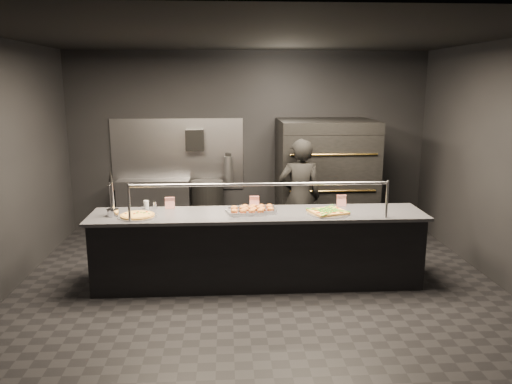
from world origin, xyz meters
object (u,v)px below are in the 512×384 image
slider_tray_a (247,210)px  trash_bin (208,207)px  service_counter (258,248)px  square_pizza (328,212)px  prep_shelf (155,206)px  worker (300,197)px  beer_tap (112,203)px  pizza_oven (325,179)px  fire_extinguisher (228,169)px  slider_tray_b (258,209)px  towel_dispenser (195,140)px  round_pizza (137,216)px

slider_tray_a → trash_bin: slider_tray_a is taller
service_counter → square_pizza: (0.85, -0.07, 0.47)m
prep_shelf → square_pizza: bearing=-44.3°
slider_tray_a → square_pizza: 0.99m
prep_shelf → worker: bearing=-28.3°
beer_tap → square_pizza: (2.60, -0.04, -0.14)m
pizza_oven → service_counter: bearing=-122.3°
service_counter → prep_shelf: 2.82m
fire_extinguisher → square_pizza: bearing=-64.1°
service_counter → slider_tray_b: 0.49m
towel_dispenser → square_pizza: 3.08m
square_pizza → fire_extinguisher: bearing=115.9°
prep_shelf → slider_tray_a: size_ratio=2.21×
worker → service_counter: bearing=58.0°
round_pizza → slider_tray_b: bearing=7.2°
fire_extinguisher → service_counter: bearing=-81.7°
prep_shelf → square_pizza: (2.45, -2.39, 0.49)m
round_pizza → slider_tray_b: 1.46m
towel_dispenser → beer_tap: (-0.85, -2.43, -0.47)m
trash_bin → pizza_oven: bearing=-9.5°
service_counter → round_pizza: bearing=-176.4°
pizza_oven → towel_dispenser: pizza_oven is taller
service_counter → worker: bearing=58.4°
service_counter → slider_tray_a: service_counter is taller
fire_extinguisher → slider_tray_a: bearing=-84.8°
pizza_oven → trash_bin: pizza_oven is taller
pizza_oven → round_pizza: bearing=-143.1°
towel_dispenser → slider_tray_a: bearing=-72.1°
slider_tray_b → round_pizza: bearing=-172.8°
towel_dispenser → fire_extinguisher: (0.55, 0.01, -0.49)m
towel_dispenser → service_counter: bearing=-69.4°
towel_dispenser → fire_extinguisher: size_ratio=0.69×
beer_tap → slider_tray_b: size_ratio=1.12×
beer_tap → service_counter: bearing=1.1°
fire_extinguisher → slider_tray_a: 2.40m
square_pizza → worker: bearing=98.5°
fire_extinguisher → trash_bin: size_ratio=0.57×
service_counter → trash_bin: (-0.70, 2.22, -0.02)m
pizza_oven → square_pizza: 2.00m
service_counter → slider_tray_b: service_counter is taller
trash_bin → slider_tray_b: bearing=-71.7°
prep_shelf → beer_tap: beer_tap is taller
pizza_oven → beer_tap: bearing=-146.7°
pizza_oven → prep_shelf: size_ratio=1.59×
towel_dispenser → slider_tray_a: 2.56m
beer_tap → slider_tray_b: (1.75, 0.13, -0.13)m
service_counter → round_pizza: (-1.45, -0.09, 0.47)m
beer_tap → slider_tray_b: beer_tap is taller
towel_dispenser → slider_tray_b: (0.90, -2.30, -0.60)m
slider_tray_a → slider_tray_b: (0.13, 0.07, -0.00)m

